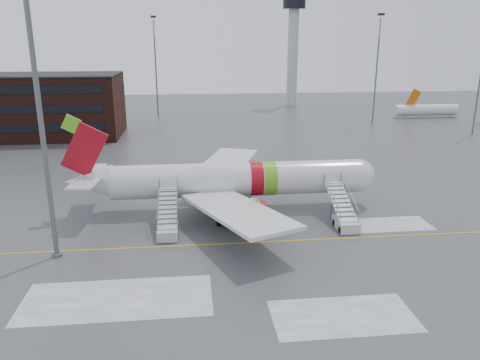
{
  "coord_description": "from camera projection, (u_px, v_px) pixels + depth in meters",
  "views": [
    {
      "loc": [
        -0.3,
        -41.64,
        18.48
      ],
      "look_at": [
        5.01,
        6.59,
        4.0
      ],
      "focal_mm": 35.0,
      "sensor_mm": 36.0,
      "label": 1
    }
  ],
  "objects": [
    {
      "name": "control_tower",
      "position": [
        293.0,
        40.0,
        133.25
      ],
      "size": [
        6.4,
        6.4,
        30.0
      ],
      "color": "#B2B5BA",
      "rests_on": "ground"
    },
    {
      "name": "airstair_aft",
      "position": [
        168.0,
        224.0,
        46.35
      ],
      "size": [
        2.05,
        7.7,
        3.48
      ],
      "color": "#ACAEB3",
      "rests_on": "ground"
    },
    {
      "name": "airliner",
      "position": [
        230.0,
        180.0,
        52.61
      ],
      "size": [
        35.03,
        32.97,
        11.18
      ],
      "color": "silver",
      "rests_on": "ground"
    },
    {
      "name": "light_mast_far_n",
      "position": [
        155.0,
        61.0,
        114.48
      ],
      "size": [
        1.2,
        1.2,
        24.25
      ],
      "color": "#595B60",
      "rests_on": "ground"
    },
    {
      "name": "pushback_tug",
      "position": [
        228.0,
        219.0,
        48.74
      ],
      "size": [
        2.72,
        2.46,
        1.37
      ],
      "color": "black",
      "rests_on": "ground"
    },
    {
      "name": "airstair_fwd",
      "position": [
        344.0,
        217.0,
        48.24
      ],
      "size": [
        2.05,
        7.7,
        3.48
      ],
      "color": "silver",
      "rests_on": "ground"
    },
    {
      "name": "light_mast_far_ne",
      "position": [
        377.0,
        62.0,
        104.48
      ],
      "size": [
        1.2,
        1.2,
        24.25
      ],
      "color": "#595B60",
      "rests_on": "ground"
    },
    {
      "name": "ground",
      "position": [
        196.0,
        241.0,
        44.98
      ],
      "size": [
        260.0,
        260.0,
        0.0
      ],
      "primitive_type": "plane",
      "color": "#494C4F",
      "rests_on": "ground"
    },
    {
      "name": "light_mast_near",
      "position": [
        37.0,
        91.0,
        37.59
      ],
      "size": [
        1.2,
        1.2,
        28.46
      ],
      "color": "#595B60",
      "rests_on": "ground"
    },
    {
      "name": "distant_aircraft",
      "position": [
        451.0,
        121.0,
        112.49
      ],
      "size": [
        35.0,
        18.0,
        8.0
      ],
      "primitive_type": null,
      "color": "#D8590C",
      "rests_on": "ground"
    }
  ]
}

